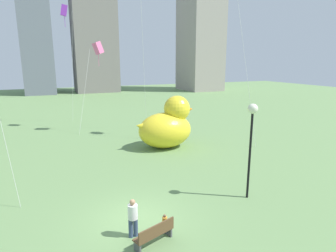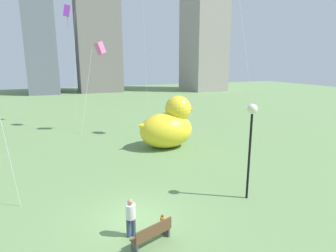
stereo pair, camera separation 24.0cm
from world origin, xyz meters
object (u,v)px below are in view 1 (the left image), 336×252
Objects in this scene: person_child at (165,223)px; giant_inflatable_duck at (167,126)px; park_bench at (155,233)px; kite_pink at (98,48)px; person_adult at (133,216)px; kite_purple at (64,11)px; lamppost at (252,125)px.

person_child is 0.17× the size of giant_inflatable_duck.
kite_pink is (1.58, 19.26, 7.68)m from park_bench.
kite_pink is (2.20, 18.43, 7.25)m from person_adult.
person_adult is at bearing -89.58° from kite_purple.
lamppost is (6.47, 0.93, 2.99)m from person_adult.
lamppost reaches higher than person_child.
lamppost is at bearing 16.74° from park_bench.
park_bench is 0.35× the size of giant_inflatable_duck.
park_bench is 0.83m from person_child.
giant_inflatable_duck reaches higher than park_bench.
park_bench is at bearing -140.12° from person_child.
person_adult is 26.51m from kite_purple.
person_adult reaches higher than person_child.
lamppost is at bearing 13.26° from person_child.
person_child is (1.26, -0.30, -0.43)m from person_adult.
person_child is at bearing -86.61° from kite_purple.
kite_purple reaches higher than person_child.
kite_purple reaches higher than giant_inflatable_duck.
lamppost is (5.84, 1.76, 3.41)m from park_bench.
kite_pink is at bearing 103.69° from lamppost.
lamppost is at bearing 8.19° from person_adult.
person_adult is 19.93m from kite_pink.
person_child is 20.27m from kite_pink.
park_bench is 0.36× the size of lamppost.
kite_pink is 0.69× the size of kite_purple.
lamppost reaches higher than park_bench.
park_bench is at bearing -88.15° from kite_purple.
person_child is 0.10× the size of kite_pink.
lamppost reaches higher than person_adult.
lamppost is at bearing -73.93° from kite_purple.
person_adult is 0.32× the size of giant_inflatable_duck.
kite_purple is at bearing 90.42° from person_adult.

